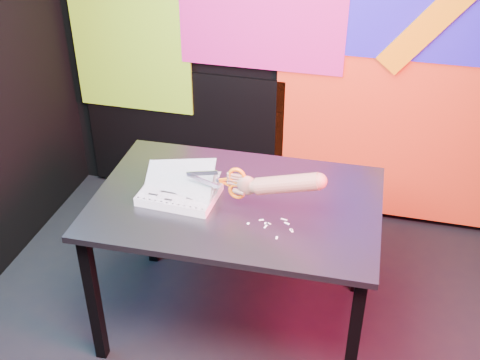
# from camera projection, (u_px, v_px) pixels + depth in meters

# --- Properties ---
(room) EXTENTS (3.01, 3.01, 2.71)m
(room) POSITION_uv_depth(u_px,v_px,m) (241.00, 122.00, 2.03)
(room) COLOR black
(room) RESTS_ON ground
(backdrop) EXTENTS (2.88, 0.05, 2.08)m
(backdrop) POSITION_uv_depth(u_px,v_px,m) (314.00, 72.00, 3.42)
(backdrop) COLOR red
(backdrop) RESTS_ON ground
(work_table) EXTENTS (1.30, 0.88, 0.75)m
(work_table) POSITION_uv_depth(u_px,v_px,m) (237.00, 215.00, 2.74)
(work_table) COLOR black
(work_table) RESTS_ON ground
(printout_stack) EXTENTS (0.36, 0.26, 0.18)m
(printout_stack) POSITION_uv_depth(u_px,v_px,m) (180.00, 193.00, 2.70)
(printout_stack) COLOR white
(printout_stack) RESTS_ON work_table
(scissors) EXTENTS (0.28, 0.03, 0.16)m
(scissors) POSITION_uv_depth(u_px,v_px,m) (233.00, 183.00, 2.57)
(scissors) COLOR silver
(scissors) RESTS_ON printout_stack
(hand_forearm) EXTENTS (0.42, 0.10, 0.17)m
(hand_forearm) POSITION_uv_depth(u_px,v_px,m) (280.00, 184.00, 2.49)
(hand_forearm) COLOR #8A5549
(hand_forearm) RESTS_ON work_table
(paper_clippings) EXTENTS (0.20, 0.15, 0.00)m
(paper_clippings) POSITION_uv_depth(u_px,v_px,m) (276.00, 226.00, 2.53)
(paper_clippings) COLOR white
(paper_clippings) RESTS_ON work_table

